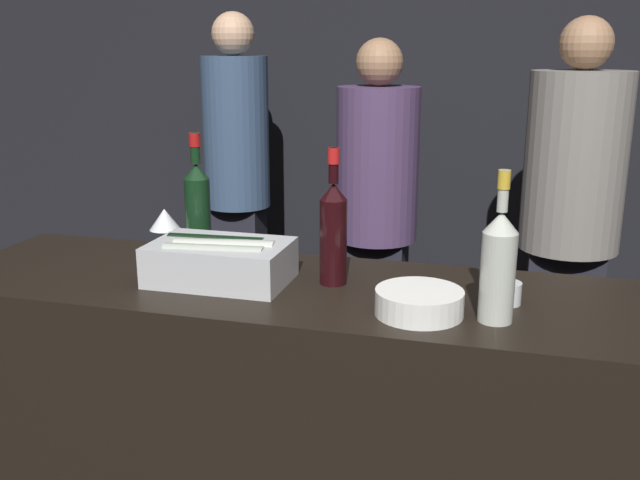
# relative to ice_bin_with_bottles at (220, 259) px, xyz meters

# --- Properties ---
(wall_back_chalkboard) EXTENTS (6.40, 0.06, 2.80)m
(wall_back_chalkboard) POSITION_rel_ice_bin_with_bottles_xyz_m (0.26, 2.28, 0.32)
(wall_back_chalkboard) COLOR black
(wall_back_chalkboard) RESTS_ON ground_plane
(bar_counter) EXTENTS (2.09, 0.58, 1.01)m
(bar_counter) POSITION_rel_ice_bin_with_bottles_xyz_m (0.26, 0.03, -0.57)
(bar_counter) COLOR black
(bar_counter) RESTS_ON ground_plane
(ice_bin_with_bottles) EXTENTS (0.36, 0.24, 0.12)m
(ice_bin_with_bottles) POSITION_rel_ice_bin_with_bottles_xyz_m (0.00, 0.00, 0.00)
(ice_bin_with_bottles) COLOR #B7BABF
(ice_bin_with_bottles) RESTS_ON bar_counter
(bowl_white) EXTENTS (0.21, 0.21, 0.06)m
(bowl_white) POSITION_rel_ice_bin_with_bottles_xyz_m (0.55, -0.10, -0.03)
(bowl_white) COLOR white
(bowl_white) RESTS_ON bar_counter
(wine_glass) EXTENTS (0.09, 0.09, 0.14)m
(wine_glass) POSITION_rel_ice_bin_with_bottles_xyz_m (-0.27, 0.21, 0.04)
(wine_glass) COLOR silver
(wine_glass) RESTS_ON bar_counter
(candle_votive) EXTENTS (0.07, 0.07, 0.05)m
(candle_votive) POSITION_rel_ice_bin_with_bottles_xyz_m (0.74, 0.03, -0.03)
(candle_votive) COLOR silver
(candle_votive) RESTS_ON bar_counter
(red_wine_bottle_burgundy) EXTENTS (0.08, 0.08, 0.37)m
(red_wine_bottle_burgundy) POSITION_rel_ice_bin_with_bottles_xyz_m (-0.17, 0.23, 0.09)
(red_wine_bottle_burgundy) COLOR black
(red_wine_bottle_burgundy) RESTS_ON bar_counter
(red_wine_bottle_tall) EXTENTS (0.07, 0.07, 0.36)m
(red_wine_bottle_tall) POSITION_rel_ice_bin_with_bottles_xyz_m (0.30, 0.07, 0.09)
(red_wine_bottle_tall) COLOR black
(red_wine_bottle_tall) RESTS_ON bar_counter
(rose_wine_bottle) EXTENTS (0.08, 0.08, 0.35)m
(rose_wine_bottle) POSITION_rel_ice_bin_with_bottles_xyz_m (0.72, -0.10, 0.08)
(rose_wine_bottle) COLOR #B2B7AD
(rose_wine_bottle) RESTS_ON bar_counter
(person_in_hoodie) EXTENTS (0.38, 0.38, 1.66)m
(person_in_hoodie) POSITION_rel_ice_bin_with_bottles_xyz_m (0.13, 1.50, -0.15)
(person_in_hoodie) COLOR black
(person_in_hoodie) RESTS_ON ground_plane
(person_blond_tee) EXTENTS (0.33, 0.33, 1.79)m
(person_blond_tee) POSITION_rel_ice_bin_with_bottles_xyz_m (-0.63, 1.68, -0.07)
(person_blond_tee) COLOR black
(person_blond_tee) RESTS_ON ground_plane
(person_grey_polo) EXTENTS (0.41, 0.41, 1.74)m
(person_grey_polo) POSITION_rel_ice_bin_with_bottles_xyz_m (0.98, 1.39, -0.11)
(person_grey_polo) COLOR black
(person_grey_polo) RESTS_ON ground_plane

